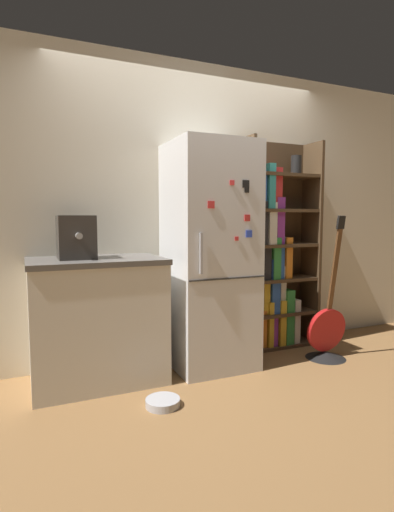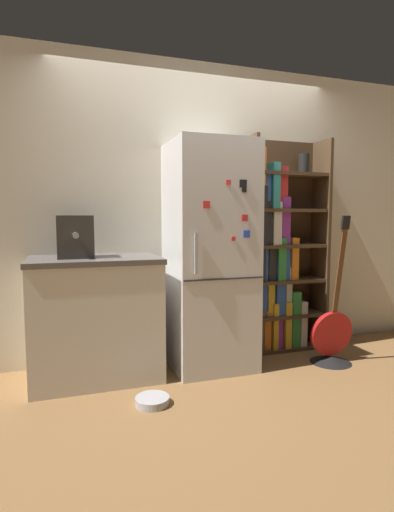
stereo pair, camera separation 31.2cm
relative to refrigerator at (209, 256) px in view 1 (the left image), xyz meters
The scene contains 8 objects.
ground_plane 0.93m from the refrigerator, 89.99° to the right, with size 16.00×16.00×0.00m, color olive.
wall_back 0.52m from the refrigerator, 90.00° to the left, with size 8.00×0.05×2.60m.
refrigerator is the anchor object (origin of this frame).
bookshelf 0.76m from the refrigerator, 15.11° to the left, with size 0.77×0.31×1.96m.
kitchen_counter 1.03m from the refrigerator, behind, with size 0.98×0.64×0.94m.
espresso_machine 1.07m from the refrigerator, behind, with size 0.26×0.33×0.32m.
guitar 1.29m from the refrigerator, 16.52° to the right, with size 0.39×0.35×1.26m.
pet_bowl 1.23m from the refrigerator, 136.46° to the right, with size 0.23×0.23×0.05m.
Camera 1 is at (-1.41, -2.86, 1.23)m, focal length 28.00 mm.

